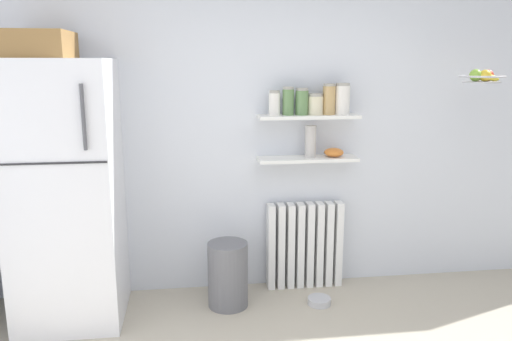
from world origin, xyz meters
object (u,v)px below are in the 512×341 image
object	(u,v)px
storage_jar_2	(302,102)
shelf_bowl	(334,152)
storage_jar_5	(342,99)
storage_jar_3	(315,104)
storage_jar_0	(274,103)
vase	(311,141)
pet_food_bowl	(319,301)
refrigerator	(65,188)
storage_jar_1	(288,101)
storage_jar_4	(329,99)
trash_bin	(228,275)
hanging_fruit_basket	(482,77)
radiator	(305,245)

from	to	relation	value
storage_jar_2	shelf_bowl	distance (m)	0.47
storage_jar_5	storage_jar_3	bearing A→B (deg)	180.00
storage_jar_2	storage_jar_5	world-z (taller)	storage_jar_5
storage_jar_0	vase	bearing A→B (deg)	0.00
storage_jar_3	pet_food_bowl	bearing A→B (deg)	-91.88
storage_jar_5	vase	size ratio (longest dim) A/B	0.96
refrigerator	storage_jar_0	world-z (taller)	refrigerator
storage_jar_3	pet_food_bowl	size ratio (longest dim) A/B	0.90
storage_jar_5	storage_jar_2	bearing A→B (deg)	180.00
storage_jar_3	storage_jar_1	bearing A→B (deg)	-180.00
storage_jar_4	trash_bin	xyz separation A→B (m)	(-0.80, -0.23, -1.28)
vase	trash_bin	xyz separation A→B (m)	(-0.67, -0.23, -0.96)
refrigerator	trash_bin	bearing A→B (deg)	0.25
storage_jar_4	hanging_fruit_basket	xyz separation A→B (m)	(1.02, -0.34, 0.17)
vase	pet_food_bowl	size ratio (longest dim) A/B	1.39
storage_jar_3	storage_jar_5	distance (m)	0.21
trash_bin	hanging_fruit_basket	world-z (taller)	hanging_fruit_basket
refrigerator	pet_food_bowl	distance (m)	2.02
shelf_bowl	trash_bin	size ratio (longest dim) A/B	0.30
radiator	storage_jar_3	world-z (taller)	storage_jar_3
vase	shelf_bowl	size ratio (longest dim) A/B	1.64
radiator	shelf_bowl	size ratio (longest dim) A/B	4.65
storage_jar_2	pet_food_bowl	world-z (taller)	storage_jar_2
radiator	storage_jar_0	size ratio (longest dim) A/B	3.77
storage_jar_2	storage_jar_0	bearing A→B (deg)	-180.00
radiator	shelf_bowl	distance (m)	0.79
storage_jar_3	storage_jar_5	xyz separation A→B (m)	(0.21, -0.00, 0.04)
vase	storage_jar_0	bearing A→B (deg)	-180.00
hanging_fruit_basket	storage_jar_2	bearing A→B (deg)	164.47
vase	refrigerator	bearing A→B (deg)	-172.41
storage_jar_2	trash_bin	size ratio (longest dim) A/B	0.41
storage_jar_0	storage_jar_3	world-z (taller)	storage_jar_0
shelf_bowl	trash_bin	bearing A→B (deg)	-164.80
vase	hanging_fruit_basket	world-z (taller)	hanging_fruit_basket
vase	trash_bin	world-z (taller)	vase
pet_food_bowl	storage_jar_5	bearing A→B (deg)	54.56
storage_jar_1	storage_jar_5	xyz separation A→B (m)	(0.42, 0.00, 0.01)
storage_jar_0	hanging_fruit_basket	world-z (taller)	hanging_fruit_basket
hanging_fruit_basket	pet_food_bowl	bearing A→B (deg)	178.33
storage_jar_5	storage_jar_0	bearing A→B (deg)	-180.00
storage_jar_3	storage_jar_5	world-z (taller)	storage_jar_5
storage_jar_4	storage_jar_5	world-z (taller)	storage_jar_5
storage_jar_1	hanging_fruit_basket	xyz separation A→B (m)	(1.34, -0.34, 0.18)
storage_jar_4	pet_food_bowl	distance (m)	1.53
storage_jar_2	storage_jar_3	xyz separation A→B (m)	(0.10, 0.00, -0.02)
storage_jar_1	shelf_bowl	xyz separation A→B (m)	(0.37, 0.00, -0.40)
storage_jar_1	pet_food_bowl	distance (m)	1.53
radiator	storage_jar_5	distance (m)	1.20
radiator	pet_food_bowl	xyz separation A→B (m)	(0.04, -0.34, -0.32)
refrigerator	storage_jar_1	distance (m)	1.71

